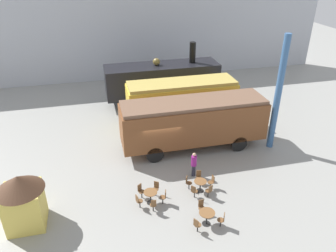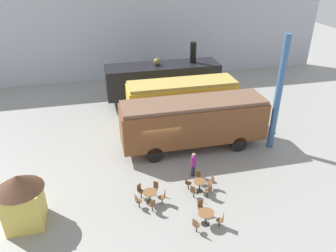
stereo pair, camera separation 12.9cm
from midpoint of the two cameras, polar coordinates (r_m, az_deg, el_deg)
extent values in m
plane|color=gray|center=(22.67, -1.33, -4.96)|extent=(80.00, 80.00, 0.00)
cube|color=#B2B7C1|center=(35.62, -6.95, 15.15)|extent=(44.00, 0.15, 9.00)
cube|color=black|center=(29.89, -0.80, 8.22)|extent=(10.16, 2.81, 2.64)
cylinder|color=black|center=(29.90, 4.53, 12.65)|extent=(0.56, 0.56, 1.84)
sphere|color=brown|center=(29.28, -1.81, 11.12)|extent=(0.64, 0.64, 0.64)
cylinder|color=black|center=(30.01, 5.49, 5.05)|extent=(1.35, 0.12, 1.35)
cylinder|color=black|center=(32.38, 4.01, 6.87)|extent=(1.35, 0.12, 1.35)
cylinder|color=black|center=(28.76, -6.15, 3.96)|extent=(1.35, 0.12, 1.35)
cylinder|color=black|center=(31.22, -6.82, 5.91)|extent=(1.35, 0.12, 1.35)
cube|color=gold|center=(25.91, 2.59, 4.73)|extent=(8.53, 2.57, 2.41)
cube|color=tan|center=(25.42, 2.65, 7.48)|extent=(8.36, 2.36, 0.24)
cylinder|color=black|center=(26.23, 8.64, 1.32)|extent=(1.37, 0.12, 1.37)
cylinder|color=black|center=(28.29, 6.88, 3.50)|extent=(1.37, 0.12, 1.37)
cylinder|color=black|center=(24.92, -2.41, 0.13)|extent=(1.37, 0.12, 1.37)
cylinder|color=black|center=(27.07, -3.40, 2.49)|extent=(1.37, 0.12, 1.37)
cube|color=brown|center=(22.58, 4.58, 0.79)|extent=(9.94, 2.77, 2.59)
cube|color=brown|center=(21.97, 4.72, 4.08)|extent=(9.75, 2.55, 0.24)
cylinder|color=black|center=(23.25, 12.46, -3.13)|extent=(1.14, 0.12, 1.14)
cylinder|color=black|center=(25.33, 10.01, -0.12)|extent=(1.14, 0.12, 1.14)
cylinder|color=black|center=(21.56, -2.13, -5.09)|extent=(1.14, 0.12, 1.14)
cylinder|color=black|center=(23.79, -3.39, -1.68)|extent=(1.14, 0.12, 1.14)
cylinder|color=black|center=(17.66, 6.74, -16.56)|extent=(0.44, 0.44, 0.02)
cylinder|color=black|center=(17.40, 6.81, -15.69)|extent=(0.08, 0.08, 0.72)
cylinder|color=brown|center=(17.14, 6.88, -14.79)|extent=(0.82, 0.82, 0.03)
cylinder|color=black|center=(19.59, 5.68, -11.17)|extent=(0.44, 0.44, 0.02)
cylinder|color=black|center=(19.38, 5.72, -10.39)|extent=(0.08, 0.08, 0.66)
cylinder|color=brown|center=(19.17, 5.77, -9.59)|extent=(0.73, 0.73, 0.03)
cylinder|color=black|center=(18.75, -2.94, -13.17)|extent=(0.44, 0.44, 0.02)
cylinder|color=black|center=(18.51, -2.97, -12.32)|extent=(0.08, 0.08, 0.71)
cylinder|color=brown|center=(18.27, -3.00, -11.43)|extent=(0.75, 0.75, 0.03)
cylinder|color=black|center=(17.11, 5.22, -17.32)|extent=(0.06, 0.06, 0.42)
cylinder|color=brown|center=(16.95, 5.25, -16.78)|extent=(0.36, 0.36, 0.03)
cube|color=brown|center=(16.71, 4.93, -16.51)|extent=(0.19, 0.27, 0.42)
cylinder|color=black|center=(17.48, 9.16, -16.42)|extent=(0.06, 0.06, 0.42)
cylinder|color=brown|center=(17.32, 9.22, -15.89)|extent=(0.36, 0.36, 0.03)
cube|color=brown|center=(17.16, 9.81, -15.42)|extent=(0.17, 0.27, 0.42)
cylinder|color=black|center=(17.99, 5.93, -14.60)|extent=(0.06, 0.06, 0.42)
cylinder|color=brown|center=(17.84, 5.97, -14.07)|extent=(0.36, 0.36, 0.03)
cube|color=brown|center=(17.79, 5.83, -13.21)|extent=(0.29, 0.05, 0.42)
cylinder|color=black|center=(19.01, 4.71, -11.77)|extent=(0.06, 0.06, 0.42)
cylinder|color=brown|center=(18.86, 4.74, -11.25)|extent=(0.36, 0.36, 0.03)
cube|color=brown|center=(18.62, 4.53, -10.96)|extent=(0.22, 0.24, 0.42)
cylinder|color=black|center=(19.11, 7.09, -11.67)|extent=(0.06, 0.06, 0.42)
cylinder|color=brown|center=(18.96, 7.13, -11.15)|extent=(0.36, 0.36, 0.03)
cube|color=brown|center=(18.74, 7.50, -10.84)|extent=(0.28, 0.16, 0.42)
cylinder|color=black|center=(19.71, 7.48, -10.26)|extent=(0.06, 0.06, 0.42)
cylinder|color=brown|center=(19.57, 7.52, -9.75)|extent=(0.36, 0.36, 0.03)
cube|color=brown|center=(19.50, 7.97, -9.12)|extent=(0.07, 0.29, 0.42)
cylinder|color=black|center=(19.98, 5.47, -9.52)|extent=(0.06, 0.06, 0.42)
cylinder|color=brown|center=(19.84, 5.50, -9.01)|extent=(0.36, 0.36, 0.03)
cube|color=brown|center=(19.83, 5.48, -8.22)|extent=(0.29, 0.10, 0.42)
cylinder|color=black|center=(19.56, 3.77, -10.40)|extent=(0.06, 0.06, 0.42)
cylinder|color=brown|center=(19.42, 3.79, -9.88)|extent=(0.36, 0.36, 0.03)
cube|color=brown|center=(19.30, 3.36, -9.29)|extent=(0.18, 0.27, 0.42)
cylinder|color=black|center=(18.39, -4.85, -13.41)|extent=(0.06, 0.06, 0.42)
cylinder|color=brown|center=(18.24, -4.88, -12.88)|extent=(0.36, 0.36, 0.03)
cube|color=brown|center=(18.04, -5.35, -12.50)|extent=(0.13, 0.29, 0.42)
cylinder|color=black|center=(18.12, -2.52, -14.07)|extent=(0.06, 0.06, 0.42)
cylinder|color=brown|center=(17.97, -2.54, -13.54)|extent=(0.36, 0.36, 0.03)
cube|color=brown|center=(17.71, -2.45, -13.31)|extent=(0.29, 0.04, 0.42)
cylinder|color=black|center=(18.56, -0.83, -12.82)|extent=(0.06, 0.06, 0.42)
cylinder|color=brown|center=(18.41, -0.84, -12.29)|extent=(0.36, 0.36, 0.03)
cube|color=brown|center=(18.26, -0.35, -11.77)|extent=(0.12, 0.29, 0.42)
cylinder|color=black|center=(19.09, -2.09, -11.48)|extent=(0.06, 0.06, 0.42)
cylinder|color=brown|center=(18.94, -2.11, -10.96)|extent=(0.36, 0.36, 0.03)
cube|color=brown|center=(18.91, -1.93, -10.16)|extent=(0.26, 0.20, 0.42)
cylinder|color=black|center=(18.98, -4.49, -11.82)|extent=(0.06, 0.06, 0.42)
cylinder|color=brown|center=(18.84, -4.52, -11.30)|extent=(0.36, 0.36, 0.03)
cube|color=brown|center=(18.78, -4.89, -10.57)|extent=(0.25, 0.20, 0.42)
cylinder|color=#262633|center=(20.52, 4.59, -7.73)|extent=(0.24, 0.24, 0.76)
cylinder|color=#8C1E7A|center=(20.11, 4.67, -6.07)|extent=(0.34, 0.34, 0.68)
sphere|color=tan|center=(19.87, 4.71, -5.01)|extent=(0.22, 0.22, 0.22)
cube|color=#DBC151|center=(18.30, -23.59, -12.74)|extent=(1.80, 1.80, 2.20)
cone|color=#472D1E|center=(17.42, -24.53, -8.96)|extent=(2.34, 2.34, 0.80)
cylinder|color=#386093|center=(22.94, 18.80, 5.17)|extent=(0.44, 0.44, 8.00)
camera|label=1|loc=(0.06, -89.84, 0.09)|focal=35.00mm
camera|label=2|loc=(0.06, 90.16, -0.09)|focal=35.00mm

